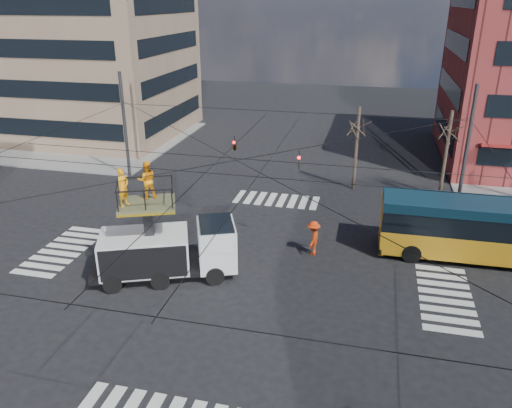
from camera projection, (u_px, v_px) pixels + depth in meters
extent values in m
plane|color=black|center=(238.00, 271.00, 25.30)|extent=(120.00, 120.00, 0.00)
cube|color=slate|center=(88.00, 140.00, 48.68)|extent=(18.00, 18.00, 0.12)
cube|color=black|center=(44.00, 128.00, 43.53)|extent=(15.30, 0.12, 1.50)
cube|color=black|center=(175.00, 114.00, 48.78)|extent=(0.12, 13.60, 1.50)
cube|color=black|center=(37.00, 90.00, 42.26)|extent=(15.30, 0.12, 1.50)
cube|color=black|center=(173.00, 80.00, 47.51)|extent=(0.12, 13.60, 1.50)
cube|color=black|center=(30.00, 49.00, 40.99)|extent=(15.30, 0.12, 1.50)
cube|color=black|center=(170.00, 43.00, 46.24)|extent=(0.12, 13.60, 1.50)
cube|color=black|center=(23.00, 5.00, 39.72)|extent=(15.30, 0.12, 1.50)
cube|color=black|center=(168.00, 4.00, 44.97)|extent=(0.12, 13.60, 1.50)
cube|color=black|center=(444.00, 127.00, 43.35)|extent=(0.12, 13.60, 1.58)
cube|color=black|center=(450.00, 87.00, 42.02)|extent=(0.12, 13.60, 1.57)
cube|color=black|center=(456.00, 43.00, 40.68)|extent=(0.12, 13.60, 1.57)
cylinder|color=#2D2D30|center=(467.00, 147.00, 31.97)|extent=(0.24, 0.24, 8.00)
cylinder|color=#2D2D30|center=(125.00, 126.00, 37.15)|extent=(0.24, 0.24, 8.00)
cylinder|color=black|center=(284.00, 112.00, 33.91)|extent=(24.00, 0.03, 0.03)
cylinder|color=black|center=(12.00, 148.00, 25.71)|extent=(0.03, 24.00, 0.03)
cylinder|color=black|center=(106.00, 309.00, 12.34)|extent=(24.00, 0.03, 0.03)
cylinder|color=black|center=(236.00, 160.00, 23.05)|extent=(24.02, 24.02, 0.03)
cylinder|color=black|center=(236.00, 160.00, 23.05)|extent=(24.02, 24.02, 0.03)
cylinder|color=black|center=(229.00, 175.00, 22.09)|extent=(24.00, 0.03, 0.03)
cylinder|color=black|center=(243.00, 159.00, 24.24)|extent=(24.00, 0.03, 0.03)
cylinder|color=black|center=(212.00, 167.00, 23.46)|extent=(0.03, 24.00, 0.03)
cylinder|color=black|center=(261.00, 170.00, 22.94)|extent=(0.03, 24.00, 0.03)
imported|color=black|center=(299.00, 162.00, 25.51)|extent=(0.16, 0.20, 1.00)
imported|color=black|center=(235.00, 142.00, 28.08)|extent=(0.26, 1.24, 0.50)
cylinder|color=#382B21|center=(356.00, 149.00, 35.21)|extent=(0.24, 0.24, 6.00)
cylinder|color=#382B21|center=(446.00, 154.00, 33.92)|extent=(0.24, 0.24, 6.00)
cube|color=black|center=(165.00, 266.00, 24.71)|extent=(7.31, 4.69, 0.30)
cube|color=silver|center=(217.00, 244.00, 24.69)|extent=(2.58, 2.90, 2.20)
cube|color=black|center=(216.00, 230.00, 24.39)|extent=(2.35, 2.73, 0.80)
cube|color=silver|center=(145.00, 251.00, 24.23)|extent=(4.83, 3.91, 1.80)
cylinder|color=black|center=(215.00, 276.00, 24.03)|extent=(0.97, 0.67, 0.90)
cylinder|color=black|center=(212.00, 253.00, 26.13)|extent=(0.97, 0.67, 0.90)
cylinder|color=black|center=(160.00, 280.00, 23.67)|extent=(0.97, 0.67, 0.90)
cylinder|color=black|center=(161.00, 257.00, 25.77)|extent=(0.97, 0.67, 0.90)
cylinder|color=black|center=(113.00, 284.00, 23.35)|extent=(0.97, 0.67, 0.90)
cylinder|color=black|center=(118.00, 260.00, 25.46)|extent=(0.97, 0.67, 0.90)
cube|color=black|center=(149.00, 228.00, 23.81)|extent=(0.59, 0.59, 2.54)
cube|color=brown|center=(147.00, 204.00, 23.33)|extent=(3.20, 2.93, 0.12)
cube|color=yellow|center=(147.00, 206.00, 23.37)|extent=(3.20, 2.93, 0.12)
imported|color=#FF9A10|center=(123.00, 187.00, 22.63)|extent=(0.57, 0.73, 1.79)
imported|color=#FF9A10|center=(147.00, 180.00, 23.47)|extent=(1.12, 1.05, 1.83)
cube|color=gold|center=(487.00, 243.00, 26.14)|extent=(11.01, 2.73, 1.30)
cube|color=black|center=(491.00, 222.00, 25.69)|extent=(11.01, 2.68, 1.10)
cube|color=#0D2B3B|center=(494.00, 208.00, 25.38)|extent=(11.01, 2.73, 0.50)
cube|color=gold|center=(383.00, 222.00, 27.00)|extent=(0.28, 2.47, 2.80)
cube|color=black|center=(380.00, 241.00, 27.45)|extent=(0.18, 2.60, 0.30)
cube|color=gold|center=(387.00, 201.00, 26.50)|extent=(0.12, 1.60, 0.35)
cylinder|color=black|center=(411.00, 253.00, 26.04)|extent=(1.00, 0.31, 1.00)
cylinder|color=black|center=(409.00, 234.00, 28.17)|extent=(1.00, 0.31, 1.00)
cone|color=red|center=(107.00, 257.00, 25.89)|extent=(0.36, 0.36, 0.77)
imported|color=#FDA010|center=(104.00, 251.00, 25.44)|extent=(0.51, 1.09, 1.83)
imported|color=#FF3F10|center=(313.00, 238.00, 26.68)|extent=(0.81, 1.29, 1.92)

